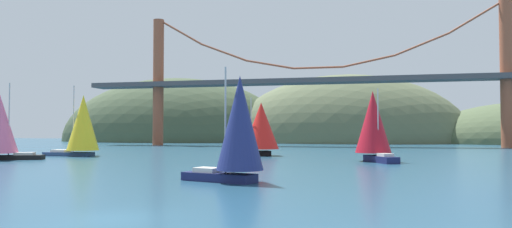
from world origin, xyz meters
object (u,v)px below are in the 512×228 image
object	(u,v)px
sailboat_navy_sail	(238,127)
sailboat_yellow_sail	(82,124)
sailboat_crimson_sail	(373,124)
sailboat_red_spinnaker	(260,127)

from	to	relation	value
sailboat_navy_sail	sailboat_yellow_sail	bearing A→B (deg)	138.10
sailboat_crimson_sail	sailboat_yellow_sail	xyz separation A→B (m)	(-42.63, 2.48, 0.07)
sailboat_yellow_sail	sailboat_red_spinnaker	distance (m)	26.95
sailboat_navy_sail	sailboat_red_spinnaker	distance (m)	36.64
sailboat_crimson_sail	sailboat_yellow_sail	distance (m)	42.70
sailboat_crimson_sail	sailboat_red_spinnaker	world-z (taller)	sailboat_crimson_sail
sailboat_crimson_sail	sailboat_red_spinnaker	distance (m)	19.21
sailboat_crimson_sail	sailboat_navy_sail	size ratio (longest dim) A/B	1.04
sailboat_navy_sail	sailboat_red_spinnaker	xyz separation A→B (m)	(-6.30, 36.10, 0.27)
sailboat_red_spinnaker	sailboat_yellow_sail	bearing A→B (deg)	-164.68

